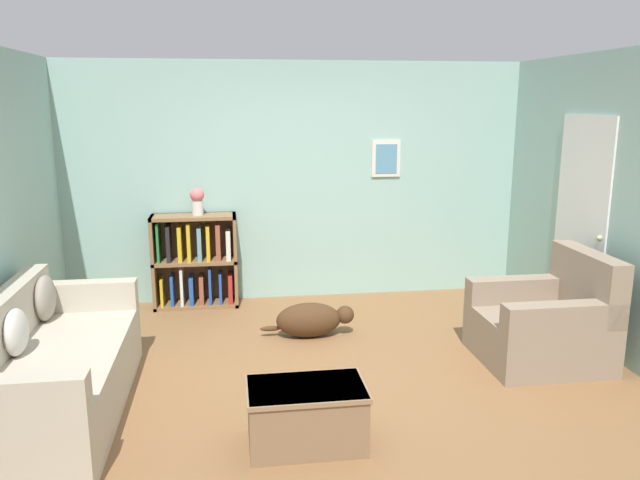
{
  "coord_description": "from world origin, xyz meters",
  "views": [
    {
      "loc": [
        -0.72,
        -4.57,
        2.17
      ],
      "look_at": [
        0.0,
        0.4,
        1.05
      ],
      "focal_mm": 35.0,
      "sensor_mm": 36.0,
      "label": 1
    }
  ],
  "objects": [
    {
      "name": "wall_right",
      "position": [
        2.55,
        0.02,
        1.29
      ],
      "size": [
        0.16,
        5.0,
        2.6
      ],
      "color": "#93BCB2",
      "rests_on": "ground_plane"
    },
    {
      "name": "dog",
      "position": [
        -0.01,
        0.93,
        0.17
      ],
      "size": [
        0.89,
        0.29,
        0.33
      ],
      "color": "#472D19",
      "rests_on": "ground_plane"
    },
    {
      "name": "couch",
      "position": [
        -2.02,
        -0.31,
        0.33
      ],
      "size": [
        0.87,
        2.03,
        0.85
      ],
      "color": "#B7AD99",
      "rests_on": "ground_plane"
    },
    {
      "name": "wall_back",
      "position": [
        0.0,
        2.25,
        1.3
      ],
      "size": [
        5.6,
        0.13,
        2.6
      ],
      "color": "#93BCB2",
      "rests_on": "ground_plane"
    },
    {
      "name": "coffee_table",
      "position": [
        -0.28,
        -0.94,
        0.22
      ],
      "size": [
        0.76,
        0.48,
        0.4
      ],
      "color": "#846647",
      "rests_on": "ground_plane"
    },
    {
      "name": "bookshelf",
      "position": [
        -1.11,
        2.03,
        0.49
      ],
      "size": [
        0.89,
        0.33,
        1.0
      ],
      "color": "olive",
      "rests_on": "ground_plane"
    },
    {
      "name": "ground_plane",
      "position": [
        0.0,
        0.0,
        0.0
      ],
      "size": [
        14.0,
        14.0,
        0.0
      ],
      "primitive_type": "plane",
      "color": "brown"
    },
    {
      "name": "recliner_chair",
      "position": [
        1.9,
        0.11,
        0.33
      ],
      "size": [
        0.99,
        0.92,
        0.94
      ],
      "color": "gray",
      "rests_on": "ground_plane"
    },
    {
      "name": "vase",
      "position": [
        -1.07,
        2.01,
        1.16
      ],
      "size": [
        0.15,
        0.15,
        0.29
      ],
      "color": "silver",
      "rests_on": "bookshelf"
    }
  ]
}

